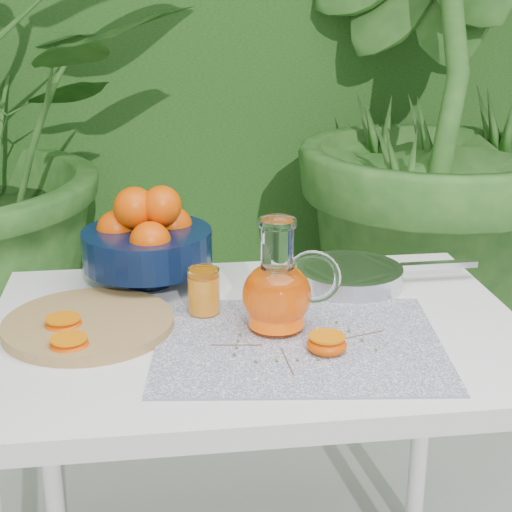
{
  "coord_description": "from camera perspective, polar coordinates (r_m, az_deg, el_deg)",
  "views": [
    {
      "loc": [
        -0.09,
        -1.27,
        1.36
      ],
      "look_at": [
        0.09,
        0.08,
        0.88
      ],
      "focal_mm": 55.0,
      "sensor_mm": 36.0,
      "label": 1
    }
  ],
  "objects": [
    {
      "name": "orange_halves",
      "position": [
        1.39,
        -7.58,
        -5.96
      ],
      "size": [
        0.53,
        0.21,
        0.03
      ],
      "color": "#DE6402",
      "rests_on": "white_table"
    },
    {
      "name": "white_table",
      "position": [
        1.5,
        0.1,
        -7.87
      ],
      "size": [
        1.0,
        0.7,
        0.75
      ],
      "color": "white",
      "rests_on": "ground"
    },
    {
      "name": "thyme_sprigs",
      "position": [
        1.37,
        2.97,
        -6.57
      ],
      "size": [
        0.32,
        0.19,
        0.01
      ],
      "color": "brown",
      "rests_on": "white_table"
    },
    {
      "name": "potted_plant_right",
      "position": [
        2.65,
        11.92,
        10.96
      ],
      "size": [
        2.29,
        2.29,
        1.98
      ],
      "primitive_type": "imported",
      "rotation": [
        0.0,
        0.0,
        1.74
      ],
      "color": "#24561D",
      "rests_on": "ground"
    },
    {
      "name": "hedge_backdrop",
      "position": [
        3.34,
        -5.1,
        16.51
      ],
      "size": [
        8.0,
        1.65,
        2.5
      ],
      "color": "#1F4714",
      "rests_on": "ground"
    },
    {
      "name": "juice_tumbler",
      "position": [
        1.5,
        -3.81,
        -2.64
      ],
      "size": [
        0.07,
        0.07,
        0.09
      ],
      "color": "white",
      "rests_on": "white_table"
    },
    {
      "name": "saute_pan",
      "position": [
        1.66,
        6.93,
        -1.4
      ],
      "size": [
        0.39,
        0.23,
        0.04
      ],
      "color": "silver",
      "rests_on": "white_table"
    },
    {
      "name": "juice_pitcher",
      "position": [
        1.42,
        1.62,
        -2.61
      ],
      "size": [
        0.19,
        0.16,
        0.21
      ],
      "color": "white",
      "rests_on": "white_table"
    },
    {
      "name": "fruit_bowl",
      "position": [
        1.65,
        -7.94,
        1.22
      ],
      "size": [
        0.3,
        0.3,
        0.21
      ],
      "color": "black",
      "rests_on": "white_table"
    },
    {
      "name": "cutting_board",
      "position": [
        1.48,
        -12.08,
        -4.87
      ],
      "size": [
        0.39,
        0.39,
        0.02
      ],
      "primitive_type": "cylinder",
      "rotation": [
        0.0,
        0.0,
        0.3
      ],
      "color": "#A7854B",
      "rests_on": "white_table"
    },
    {
      "name": "placemat",
      "position": [
        1.4,
        3.1,
        -6.34
      ],
      "size": [
        0.55,
        0.45,
        0.0
      ],
      "primitive_type": "cube",
      "rotation": [
        0.0,
        0.0,
        -0.11
      ],
      "color": "#0C1846",
      "rests_on": "white_table"
    }
  ]
}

